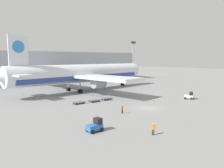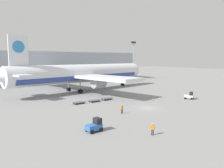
{
  "view_description": "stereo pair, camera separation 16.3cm",
  "coord_description": "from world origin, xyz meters",
  "px_view_note": "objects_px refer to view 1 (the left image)",
  "views": [
    {
      "loc": [
        -33.5,
        -34.45,
        10.78
      ],
      "look_at": [
        0.19,
        14.13,
        4.0
      ],
      "focal_mm": 35.0,
      "sensor_mm": 36.0,
      "label": 1
    },
    {
      "loc": [
        -33.36,
        -34.54,
        10.78
      ],
      "look_at": [
        0.19,
        14.13,
        4.0
      ],
      "focal_mm": 35.0,
      "sensor_mm": 36.0,
      "label": 2
    }
  ],
  "objects_px": {
    "baggage_dolly_second": "(94,100)",
    "traffic_cone_near": "(153,99)",
    "ground_crew_near": "(153,128)",
    "airplane_main": "(82,74)",
    "baggage_dolly_third": "(107,99)",
    "baggage_tug_foreground": "(189,96)",
    "baggage_dolly_lead": "(79,102)",
    "ground_crew_far": "(122,108)",
    "light_mast": "(133,57)",
    "baggage_tug_mid": "(95,126)"
  },
  "relations": [
    {
      "from": "ground_crew_far",
      "to": "traffic_cone_near",
      "type": "relative_size",
      "value": 3.26
    },
    {
      "from": "airplane_main",
      "to": "baggage_dolly_second",
      "type": "height_order",
      "value": "airplane_main"
    },
    {
      "from": "light_mast",
      "to": "baggage_dolly_second",
      "type": "xyz_separation_m",
      "value": [
        -45.9,
        -39.32,
        -11.22
      ]
    },
    {
      "from": "baggage_dolly_third",
      "to": "ground_crew_far",
      "type": "height_order",
      "value": "ground_crew_far"
    },
    {
      "from": "traffic_cone_near",
      "to": "airplane_main",
      "type": "bearing_deg",
      "value": 106.14
    },
    {
      "from": "light_mast",
      "to": "ground_crew_near",
      "type": "bearing_deg",
      "value": -128.18
    },
    {
      "from": "baggage_dolly_third",
      "to": "ground_crew_near",
      "type": "xyz_separation_m",
      "value": [
        -9.3,
        -26.19,
        0.64
      ]
    },
    {
      "from": "light_mast",
      "to": "baggage_dolly_lead",
      "type": "xyz_separation_m",
      "value": [
        -50.24,
        -39.37,
        -11.22
      ]
    },
    {
      "from": "airplane_main",
      "to": "ground_crew_far",
      "type": "bearing_deg",
      "value": -114.51
    },
    {
      "from": "baggage_dolly_second",
      "to": "ground_crew_far",
      "type": "height_order",
      "value": "ground_crew_far"
    },
    {
      "from": "baggage_tug_foreground",
      "to": "ground_crew_near",
      "type": "height_order",
      "value": "baggage_tug_foreground"
    },
    {
      "from": "baggage_tug_mid",
      "to": "traffic_cone_near",
      "type": "height_order",
      "value": "baggage_tug_mid"
    },
    {
      "from": "baggage_dolly_second",
      "to": "airplane_main",
      "type": "bearing_deg",
      "value": 69.18
    },
    {
      "from": "baggage_dolly_third",
      "to": "ground_crew_far",
      "type": "relative_size",
      "value": 2.09
    },
    {
      "from": "baggage_dolly_lead",
      "to": "baggage_dolly_second",
      "type": "distance_m",
      "value": 4.33
    },
    {
      "from": "baggage_dolly_second",
      "to": "traffic_cone_near",
      "type": "xyz_separation_m",
      "value": [
        13.56,
        -7.03,
        -0.12
      ]
    },
    {
      "from": "light_mast",
      "to": "baggage_dolly_lead",
      "type": "relative_size",
      "value": 5.28
    },
    {
      "from": "airplane_main",
      "to": "baggage_tug_foreground",
      "type": "height_order",
      "value": "airplane_main"
    },
    {
      "from": "ground_crew_near",
      "to": "traffic_cone_near",
      "type": "relative_size",
      "value": 3.18
    },
    {
      "from": "airplane_main",
      "to": "baggage_dolly_second",
      "type": "relative_size",
      "value": 15.41
    },
    {
      "from": "airplane_main",
      "to": "ground_crew_near",
      "type": "xyz_separation_m",
      "value": [
        -11.44,
        -44.36,
        -4.81
      ]
    },
    {
      "from": "baggage_dolly_lead",
      "to": "baggage_dolly_third",
      "type": "xyz_separation_m",
      "value": [
        8.34,
        0.46,
        0.0
      ]
    },
    {
      "from": "baggage_dolly_second",
      "to": "ground_crew_near",
      "type": "bearing_deg",
      "value": -104.1
    },
    {
      "from": "baggage_tug_mid",
      "to": "baggage_dolly_third",
      "type": "bearing_deg",
      "value": 49.14
    },
    {
      "from": "ground_crew_near",
      "to": "baggage_dolly_third",
      "type": "bearing_deg",
      "value": -65.69
    },
    {
      "from": "light_mast",
      "to": "ground_crew_far",
      "type": "distance_m",
      "value": 71.55
    },
    {
      "from": "baggage_tug_mid",
      "to": "baggage_dolly_lead",
      "type": "bearing_deg",
      "value": 66.95
    },
    {
      "from": "baggage_tug_foreground",
      "to": "baggage_dolly_third",
      "type": "xyz_separation_m",
      "value": [
        -19.05,
        11.67,
        -0.49
      ]
    },
    {
      "from": "airplane_main",
      "to": "baggage_tug_foreground",
      "type": "relative_size",
      "value": 20.43
    },
    {
      "from": "ground_crew_far",
      "to": "baggage_tug_foreground",
      "type": "bearing_deg",
      "value": 4.33
    },
    {
      "from": "light_mast",
      "to": "ground_crew_near",
      "type": "height_order",
      "value": "light_mast"
    },
    {
      "from": "baggage_dolly_third",
      "to": "traffic_cone_near",
      "type": "bearing_deg",
      "value": -40.39
    },
    {
      "from": "baggage_tug_mid",
      "to": "light_mast",
      "type": "bearing_deg",
      "value": 42.23
    },
    {
      "from": "baggage_dolly_lead",
      "to": "ground_crew_near",
      "type": "bearing_deg",
      "value": -94.64
    },
    {
      "from": "airplane_main",
      "to": "ground_crew_far",
      "type": "relative_size",
      "value": 32.14
    },
    {
      "from": "baggage_dolly_third",
      "to": "baggage_dolly_lead",
      "type": "bearing_deg",
      "value": -179.37
    },
    {
      "from": "baggage_tug_mid",
      "to": "baggage_dolly_lead",
      "type": "xyz_separation_m",
      "value": [
        6.9,
        19.65,
        -0.49
      ]
    },
    {
      "from": "baggage_tug_foreground",
      "to": "traffic_cone_near",
      "type": "distance_m",
      "value": 10.43
    },
    {
      "from": "ground_crew_far",
      "to": "traffic_cone_near",
      "type": "distance_m",
      "value": 16.21
    },
    {
      "from": "ground_crew_near",
      "to": "traffic_cone_near",
      "type": "bearing_deg",
      "value": -91.27
    },
    {
      "from": "ground_crew_far",
      "to": "baggage_dolly_second",
      "type": "bearing_deg",
      "value": 83.7
    },
    {
      "from": "baggage_dolly_second",
      "to": "baggage_dolly_third",
      "type": "relative_size",
      "value": 1.0
    },
    {
      "from": "light_mast",
      "to": "ground_crew_near",
      "type": "relative_size",
      "value": 11.29
    },
    {
      "from": "baggage_dolly_lead",
      "to": "traffic_cone_near",
      "type": "height_order",
      "value": "traffic_cone_near"
    },
    {
      "from": "baggage_tug_foreground",
      "to": "ground_crew_far",
      "type": "height_order",
      "value": "baggage_tug_foreground"
    },
    {
      "from": "traffic_cone_near",
      "to": "baggage_tug_mid",
      "type": "bearing_deg",
      "value": -152.91
    },
    {
      "from": "baggage_dolly_second",
      "to": "ground_crew_far",
      "type": "bearing_deg",
      "value": -98.2
    },
    {
      "from": "baggage_tug_foreground",
      "to": "baggage_dolly_third",
      "type": "relative_size",
      "value": 0.75
    },
    {
      "from": "baggage_dolly_lead",
      "to": "ground_crew_near",
      "type": "relative_size",
      "value": 2.14
    },
    {
      "from": "light_mast",
      "to": "baggage_dolly_second",
      "type": "bearing_deg",
      "value": -139.42
    }
  ]
}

